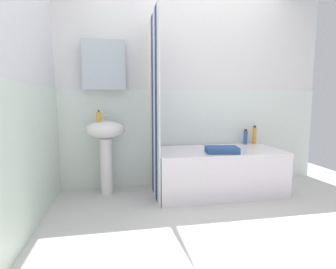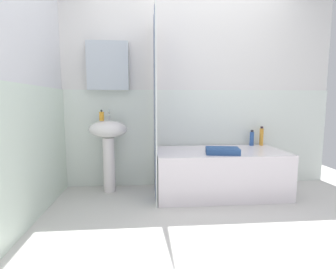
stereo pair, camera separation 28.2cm
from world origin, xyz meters
name	(u,v)px [view 2 (the right image)]	position (x,y,z in m)	size (l,w,h in m)	color
ground_plane	(214,232)	(0.00, 0.00, -0.02)	(4.80, 5.60, 0.04)	silver
wall_back_tiled	(185,95)	(-0.06, 1.26, 1.14)	(3.60, 0.18, 2.40)	silver
wall_left_tiled	(26,94)	(-1.57, 0.34, 1.12)	(0.07, 1.81, 2.40)	silver
sink	(108,140)	(-0.99, 1.03, 0.62)	(0.44, 0.34, 0.84)	white
faucet	(109,115)	(-0.99, 1.11, 0.90)	(0.03, 0.12, 0.12)	silver
soap_dispenser	(102,116)	(-1.05, 1.00, 0.89)	(0.05, 0.05, 0.12)	orange
bathtub	(219,172)	(0.28, 0.85, 0.25)	(1.44, 0.74, 0.51)	white
shower_curtain	(155,107)	(-0.45, 0.85, 1.00)	(0.01, 0.74, 2.00)	white
conditioner_bottle	(261,136)	(0.90, 1.15, 0.62)	(0.05, 0.05, 0.24)	gold
body_wash_bottle	(252,138)	(0.77, 1.14, 0.60)	(0.05, 0.05, 0.20)	#3157A0
towel_folded	(222,151)	(0.25, 0.66, 0.54)	(0.34, 0.22, 0.06)	#2A4C83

